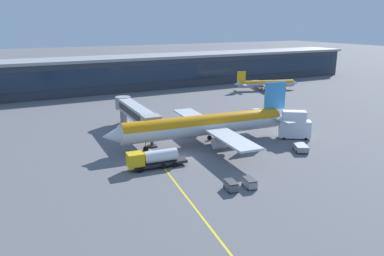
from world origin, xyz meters
TOP-DOWN VIEW (x-y plane):
  - ground_plane at (0.00, 0.00)m, footprint 700.00×700.00m
  - apron_lead_in_line at (-4.53, 2.00)m, footprint 11.03×79.32m
  - terminal_building at (17.22, 79.52)m, footprint 208.21×18.52m
  - main_airliner at (8.21, 5.32)m, footprint 43.74×34.61m
  - jet_bridge at (-2.35, 20.00)m, footprint 4.64×25.28m
  - fuel_tanker at (-6.96, -2.59)m, footprint 10.96×3.35m
  - pushback_tug at (22.74, -8.04)m, footprint 3.78×4.43m
  - catering_lift at (27.59, -0.72)m, footprint 7.06×5.82m
  - baggage_cart_0 at (0.28, -16.77)m, footprint 2.01×2.87m
  - baggage_cart_1 at (3.43, -17.31)m, footprint 2.01×2.87m
  - commuter_jet_far at (61.15, 51.50)m, footprint 25.62×20.50m

SIDE VIEW (x-z plane):
  - ground_plane at x=0.00m, z-range 0.00..0.00m
  - apron_lead_in_line at x=-4.53m, z-range 0.00..0.01m
  - baggage_cart_0 at x=0.28m, z-range 0.04..1.52m
  - baggage_cart_1 at x=3.43m, z-range 0.04..1.52m
  - pushback_tug at x=22.74m, z-range 0.15..1.55m
  - fuel_tanker at x=-6.96m, z-range 0.12..3.37m
  - commuter_jet_far at x=61.15m, z-range -1.25..6.20m
  - catering_lift at x=27.59m, z-range -0.08..6.22m
  - main_airliner at x=8.21m, z-range -1.99..10.27m
  - jet_bridge at x=-2.35m, z-range 1.73..8.55m
  - terminal_building at x=17.22m, z-range 0.02..12.48m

